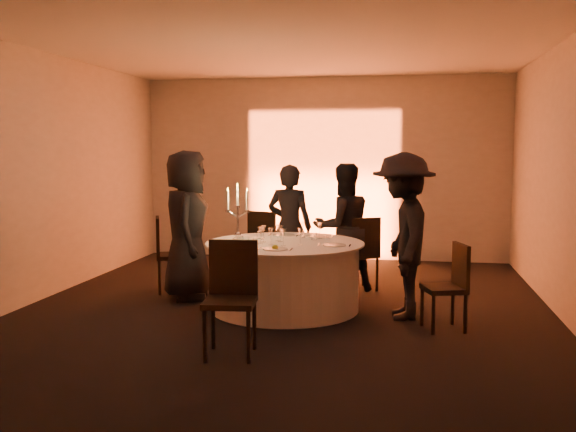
% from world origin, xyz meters
% --- Properties ---
extents(floor, '(7.00, 7.00, 0.00)m').
position_xyz_m(floor, '(0.00, 0.00, 0.00)').
color(floor, black).
rests_on(floor, ground).
extents(ceiling, '(7.00, 7.00, 0.00)m').
position_xyz_m(ceiling, '(0.00, 0.00, 3.00)').
color(ceiling, white).
rests_on(ceiling, wall_back).
extents(wall_back, '(7.00, 0.00, 7.00)m').
position_xyz_m(wall_back, '(0.00, 3.50, 1.50)').
color(wall_back, '#B4AFA7').
rests_on(wall_back, floor).
extents(wall_front, '(7.00, 0.00, 7.00)m').
position_xyz_m(wall_front, '(0.00, -3.50, 1.50)').
color(wall_front, '#B4AFA7').
rests_on(wall_front, floor).
extents(wall_left, '(0.00, 7.00, 7.00)m').
position_xyz_m(wall_left, '(-3.00, 0.00, 1.50)').
color(wall_left, '#B4AFA7').
rests_on(wall_left, floor).
extents(wall_right, '(0.00, 7.00, 7.00)m').
position_xyz_m(wall_right, '(3.00, 0.00, 1.50)').
color(wall_right, '#B4AFA7').
rests_on(wall_right, floor).
extents(uplighter_fixture, '(0.25, 0.12, 0.10)m').
position_xyz_m(uplighter_fixture, '(0.00, 3.20, 0.05)').
color(uplighter_fixture, black).
rests_on(uplighter_fixture, floor).
extents(banquet_table, '(1.80, 1.80, 0.77)m').
position_xyz_m(banquet_table, '(0.00, 0.00, 0.38)').
color(banquet_table, black).
rests_on(banquet_table, floor).
extents(chair_left, '(0.55, 0.55, 0.96)m').
position_xyz_m(chair_left, '(-1.65, 0.61, 0.54)').
color(chair_left, black).
rests_on(chair_left, floor).
extents(chair_back_left, '(0.54, 0.54, 0.98)m').
position_xyz_m(chair_back_left, '(-0.54, 1.47, 0.55)').
color(chair_back_left, black).
rests_on(chair_back_left, floor).
extents(chair_back_right, '(0.58, 0.58, 0.96)m').
position_xyz_m(chair_back_right, '(0.79, 1.09, 0.54)').
color(chair_back_right, black).
rests_on(chair_back_right, floor).
extents(chair_right, '(0.48, 0.48, 0.88)m').
position_xyz_m(chair_right, '(1.80, -0.53, 0.49)').
color(chair_right, black).
rests_on(chair_right, floor).
extents(chair_front, '(0.48, 0.48, 1.01)m').
position_xyz_m(chair_front, '(-0.18, -1.65, 0.57)').
color(chair_front, black).
rests_on(chair_front, floor).
extents(guest_left, '(0.77, 1.00, 1.81)m').
position_xyz_m(guest_left, '(-1.27, 0.32, 0.90)').
color(guest_left, black).
rests_on(guest_left, floor).
extents(guest_back_left, '(0.64, 0.46, 1.63)m').
position_xyz_m(guest_back_left, '(-0.14, 1.11, 0.81)').
color(guest_back_left, black).
rests_on(guest_back_left, floor).
extents(guest_back_right, '(1.00, 0.92, 1.64)m').
position_xyz_m(guest_back_right, '(0.56, 1.08, 0.82)').
color(guest_back_right, black).
rests_on(guest_back_right, floor).
extents(guest_right, '(0.78, 1.22, 1.79)m').
position_xyz_m(guest_right, '(1.32, -0.13, 0.90)').
color(guest_right, black).
rests_on(guest_right, floor).
extents(plate_left, '(0.35, 0.26, 0.01)m').
position_xyz_m(plate_left, '(-0.48, 0.22, 0.78)').
color(plate_left, white).
rests_on(plate_left, banquet_table).
extents(plate_back_left, '(0.36, 0.27, 0.01)m').
position_xyz_m(plate_back_left, '(-0.12, 0.55, 0.78)').
color(plate_back_left, white).
rests_on(plate_back_left, banquet_table).
extents(plate_back_right, '(0.35, 0.28, 0.01)m').
position_xyz_m(plate_back_right, '(0.30, 0.51, 0.78)').
color(plate_back_right, white).
rests_on(plate_back_right, banquet_table).
extents(plate_right, '(0.36, 0.26, 0.01)m').
position_xyz_m(plate_right, '(0.58, -0.15, 0.78)').
color(plate_right, white).
rests_on(plate_right, banquet_table).
extents(plate_front, '(0.36, 0.26, 0.08)m').
position_xyz_m(plate_front, '(-0.00, -0.54, 0.79)').
color(plate_front, white).
rests_on(plate_front, banquet_table).
extents(coffee_cup, '(0.11, 0.11, 0.07)m').
position_xyz_m(coffee_cup, '(-0.51, -0.04, 0.80)').
color(coffee_cup, white).
rests_on(coffee_cup, banquet_table).
extents(candelabra, '(0.28, 0.13, 0.67)m').
position_xyz_m(candelabra, '(-0.55, -0.00, 1.00)').
color(candelabra, silver).
rests_on(candelabra, banquet_table).
extents(wine_glass_a, '(0.07, 0.07, 0.19)m').
position_xyz_m(wine_glass_a, '(-0.11, -0.23, 0.91)').
color(wine_glass_a, white).
rests_on(wine_glass_a, banquet_table).
extents(wine_glass_b, '(0.07, 0.07, 0.19)m').
position_xyz_m(wine_glass_b, '(0.20, -0.18, 0.91)').
color(wine_glass_b, white).
rests_on(wine_glass_b, banquet_table).
extents(wine_glass_c, '(0.07, 0.07, 0.19)m').
position_xyz_m(wine_glass_c, '(0.04, -0.28, 0.91)').
color(wine_glass_c, white).
rests_on(wine_glass_c, banquet_table).
extents(wine_glass_d, '(0.07, 0.07, 0.19)m').
position_xyz_m(wine_glass_d, '(0.14, 0.43, 0.91)').
color(wine_glass_d, white).
rests_on(wine_glass_d, banquet_table).
extents(wine_glass_e, '(0.07, 0.07, 0.19)m').
position_xyz_m(wine_glass_e, '(-0.10, 0.11, 0.91)').
color(wine_glass_e, white).
rests_on(wine_glass_e, banquet_table).
extents(wine_glass_f, '(0.07, 0.07, 0.19)m').
position_xyz_m(wine_glass_f, '(-0.25, -0.17, 0.91)').
color(wine_glass_f, white).
rests_on(wine_glass_f, banquet_table).
extents(wine_glass_g, '(0.07, 0.07, 0.19)m').
position_xyz_m(wine_glass_g, '(-0.24, -0.03, 0.91)').
color(wine_glass_g, white).
rests_on(wine_glass_g, banquet_table).
extents(wine_glass_h, '(0.07, 0.07, 0.19)m').
position_xyz_m(wine_glass_h, '(-0.06, 0.02, 0.91)').
color(wine_glass_h, white).
rests_on(wine_glass_h, banquet_table).
extents(wine_glass_i, '(0.07, 0.07, 0.19)m').
position_xyz_m(wine_glass_i, '(0.35, 0.36, 0.91)').
color(wine_glass_i, white).
rests_on(wine_glass_i, banquet_table).
extents(tumbler_a, '(0.07, 0.07, 0.09)m').
position_xyz_m(tumbler_a, '(0.30, 0.22, 0.82)').
color(tumbler_a, white).
rests_on(tumbler_a, banquet_table).
extents(tumbler_b, '(0.07, 0.07, 0.09)m').
position_xyz_m(tumbler_b, '(-0.31, -0.32, 0.82)').
color(tumbler_b, white).
rests_on(tumbler_b, banquet_table).
extents(tumbler_c, '(0.07, 0.07, 0.09)m').
position_xyz_m(tumbler_c, '(-0.35, 0.24, 0.82)').
color(tumbler_c, white).
rests_on(tumbler_c, banquet_table).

